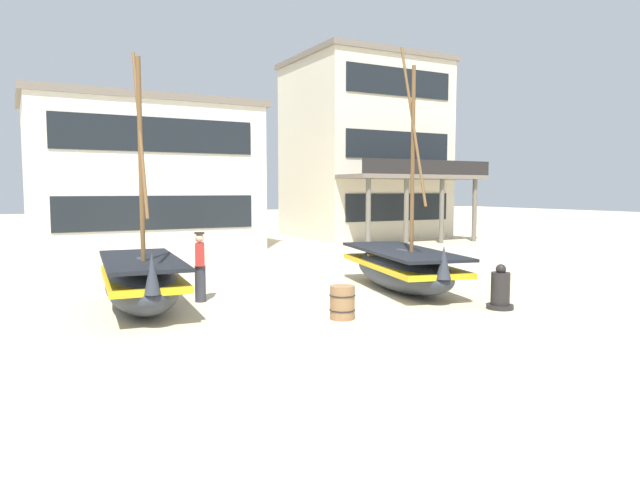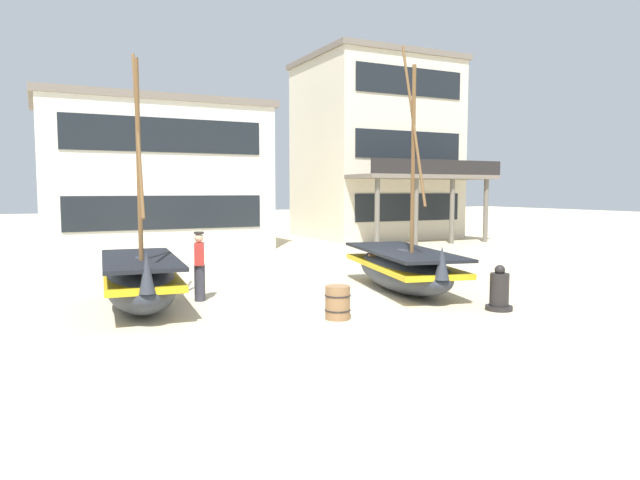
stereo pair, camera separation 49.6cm
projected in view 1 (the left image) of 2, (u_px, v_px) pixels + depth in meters
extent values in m
plane|color=beige|center=(339.00, 300.00, 13.98)|extent=(120.00, 120.00, 0.00)
ellipsoid|color=#2D333D|center=(401.00, 270.00, 15.35)|extent=(2.80, 5.24, 1.10)
cube|color=gold|center=(401.00, 265.00, 15.34)|extent=(2.77, 5.05, 0.13)
cube|color=black|center=(402.00, 251.00, 15.31)|extent=(2.83, 5.15, 0.08)
cone|color=#2D333D|center=(444.00, 262.00, 13.01)|extent=(0.41, 0.41, 0.77)
cylinder|color=brown|center=(413.00, 166.00, 14.52)|extent=(0.10, 0.10, 5.02)
cylinder|color=brown|center=(413.00, 124.00, 14.42)|extent=(0.44, 1.63, 4.15)
cube|color=brown|center=(396.00, 254.00, 15.68)|extent=(1.63, 0.52, 0.06)
ellipsoid|color=#2D333D|center=(142.00, 284.00, 12.74)|extent=(1.93, 4.40, 1.18)
cube|color=gold|center=(141.00, 278.00, 12.73)|extent=(1.93, 4.23, 0.14)
cube|color=black|center=(141.00, 260.00, 12.69)|extent=(1.97, 4.32, 0.08)
cone|color=#2D333D|center=(152.00, 273.00, 10.81)|extent=(0.34, 0.34, 0.83)
cylinder|color=brown|center=(141.00, 169.00, 12.03)|extent=(0.10, 0.10, 4.62)
cylinder|color=brown|center=(140.00, 131.00, 11.96)|extent=(0.26, 2.06, 3.64)
cube|color=brown|center=(140.00, 264.00, 13.00)|extent=(1.47, 0.30, 0.06)
cylinder|color=#33333D|center=(200.00, 284.00, 13.75)|extent=(0.26, 0.26, 0.88)
cube|color=#B22D28|center=(200.00, 254.00, 13.69)|extent=(0.32, 0.41, 0.54)
sphere|color=beige|center=(200.00, 238.00, 13.65)|extent=(0.22, 0.22, 0.22)
cylinder|color=#2D2823|center=(199.00, 233.00, 13.64)|extent=(0.24, 0.24, 0.05)
cylinder|color=black|center=(500.00, 307.00, 12.96)|extent=(0.60, 0.60, 0.10)
cylinder|color=black|center=(500.00, 288.00, 12.93)|extent=(0.42, 0.42, 0.73)
sphere|color=black|center=(501.00, 269.00, 12.89)|extent=(0.23, 0.23, 0.23)
cylinder|color=olive|center=(342.00, 302.00, 11.92)|extent=(0.52, 0.52, 0.70)
torus|color=black|center=(342.00, 295.00, 11.91)|extent=(0.56, 0.56, 0.03)
torus|color=black|center=(342.00, 310.00, 11.94)|extent=(0.56, 0.56, 0.03)
cube|color=silver|center=(143.00, 179.00, 26.00)|extent=(9.65, 5.83, 6.36)
cube|color=#70665B|center=(141.00, 105.00, 25.71)|extent=(10.04, 6.07, 0.30)
cube|color=black|center=(159.00, 213.00, 23.54)|extent=(8.11, 0.06, 1.40)
cube|color=black|center=(157.00, 135.00, 23.27)|extent=(8.11, 0.06, 1.40)
cube|color=beige|center=(363.00, 152.00, 32.90)|extent=(7.69, 6.81, 9.71)
cube|color=#70665B|center=(364.00, 63.00, 32.46)|extent=(7.99, 7.09, 0.30)
cube|color=black|center=(398.00, 207.00, 30.15)|extent=(6.46, 0.06, 1.42)
cube|color=black|center=(399.00, 145.00, 29.87)|extent=(6.46, 0.06, 1.42)
cube|color=black|center=(400.00, 82.00, 29.58)|extent=(6.46, 0.06, 1.42)
cube|color=#70665B|center=(413.00, 177.00, 28.90)|extent=(7.69, 2.59, 0.20)
cylinder|color=#666056|center=(368.00, 213.00, 26.71)|extent=(0.24, 0.24, 3.24)
cylinder|color=#666056|center=(406.00, 212.00, 27.74)|extent=(0.24, 0.24, 3.24)
cylinder|color=#666056|center=(442.00, 211.00, 28.78)|extent=(0.24, 0.24, 3.24)
cylinder|color=#666056|center=(474.00, 210.00, 29.81)|extent=(0.24, 0.24, 3.24)
cube|color=black|center=(429.00, 167.00, 27.77)|extent=(7.69, 0.08, 0.70)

